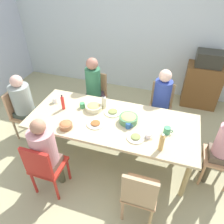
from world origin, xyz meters
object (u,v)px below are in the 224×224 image
Objects in this scene: bottle_2 at (104,102)px; chair_4 at (96,94)px; person_3 at (23,102)px; cup_3 at (82,105)px; bowl_0 at (94,107)px; person_5 at (45,150)px; person_1 at (162,98)px; chair_0 at (140,193)px; plate_0 at (113,112)px; chair_5 at (44,166)px; chair_3 at (22,111)px; bowl_1 at (128,119)px; side_cabinet at (201,86)px; bowl_2 at (66,125)px; bottle_1 at (63,102)px; cup_4 at (148,136)px; cup_0 at (128,125)px; plate_2 at (96,124)px; plate_1 at (136,137)px; person_4 at (93,85)px; dining_table at (112,123)px; microwave at (209,59)px; cup_1 at (55,100)px; cup_2 at (167,130)px; chair_1 at (161,105)px; person_2 at (224,144)px; bottle_0 at (162,142)px.

chair_4 is at bearing 122.60° from bottle_2.
person_3 reaches higher than cup_3.
person_5 is at bearing -105.45° from bowl_0.
person_1 is 4.83× the size of bowl_0.
chair_0 reaches higher than plate_0.
chair_5 reaches higher than cup_3.
bowl_1 is (1.84, 0.04, 0.27)m from chair_3.
chair_3 and side_cabinet have the same top height.
bowl_2 is at bearing -112.44° from bowl_0.
chair_0 is 4.94× the size of bowl_2.
cup_3 is at bearing 23.97° from bottle_1.
cup_4 is (-0.05, 0.70, 0.25)m from chair_0.
cup_0 is at bearing -17.14° from cup_3.
person_1 is at bearing -122.15° from side_cabinet.
plate_2 is at bearing -42.93° from cup_3.
person_4 is at bearing 134.01° from plate_1.
dining_table is 2.00× the size of person_1.
microwave is at bearing 50.49° from bowl_2.
plate_2 is (-0.60, 0.10, 0.00)m from plate_1.
microwave reaches higher than bowl_0.
person_5 is 10.53× the size of cup_1.
person_3 is 9.56× the size of cup_2.
chair_0 is 1.00× the size of chair_3.
chair_1 is 8.03× the size of cup_4.
cup_2 is (0.17, -0.93, 0.26)m from chair_1.
plate_1 is 0.34m from bowl_1.
chair_4 and side_cabinet have the same top height.
bowl_2 is (-2.07, -0.35, 0.06)m from person_2.
chair_4 is 0.80m from bottle_2.
person_2 is 4.79× the size of plate_2.
person_2 is at bearing 11.68° from cup_4.
chair_3 is 8.39× the size of cup_0.
bowl_1 is 1.06× the size of bottle_1.
chair_4 is 1.34m from cup_0.
bowl_1 is (0.85, -0.86, 0.27)m from chair_4.
bottle_0 is at bearing -97.61° from cup_2.
side_cabinet is (1.33, 1.94, -0.21)m from dining_table.
person_3 is at bearing 135.31° from chair_5.
person_2 reaches higher than chair_3.
chair_3 is at bearing 180.00° from person_2.
plate_1 is at bearing -9.03° from plate_2.
chair_5 is (-2.13, -0.89, -0.20)m from person_2.
chair_0 is at bearing -4.20° from person_5.
cup_4 is at bearing -92.70° from chair_1.
chair_4 reaches higher than plate_0.
bowl_0 is at bearing -67.23° from person_4.
bottle_0 is at bearing -40.55° from person_4.
bottle_1 is at bearing 101.30° from chair_5.
chair_3 is at bearing 158.08° from chair_0.
bottle_2 is at bearing -132.75° from microwave.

